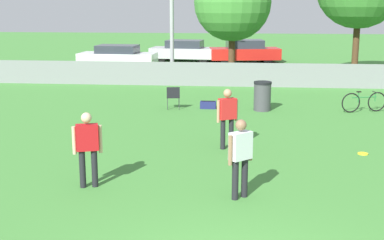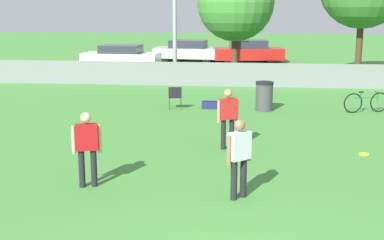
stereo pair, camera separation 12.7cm
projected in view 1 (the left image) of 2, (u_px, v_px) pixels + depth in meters
The scene contains 13 objects.
fence_backline at pixel (244, 75), 24.39m from camera, with size 24.32×0.07×1.21m.
tree_near_pole at pixel (232, 3), 26.00m from camera, with size 3.77×3.77×5.67m.
player_thrower_red at pixel (87, 144), 11.07m from camera, with size 0.59×0.35×1.60m.
player_defender_red at pixel (227, 114), 14.01m from camera, with size 0.54×0.42×1.60m.
player_receiver_white at pixel (240, 153), 10.43m from camera, with size 0.48×0.47×1.60m.
frisbee_disc at pixel (363, 154), 13.68m from camera, with size 0.27×0.27×0.03m.
folding_chair_sideline at pixel (173, 96), 19.32m from camera, with size 0.53×0.53×0.82m.
bicycle_sideline at pixel (364, 102), 18.83m from camera, with size 1.64×0.61×0.75m.
trash_bin at pixel (262, 96), 19.06m from camera, with size 0.64×0.64×1.04m.
gear_bag_sideline at pixel (208, 105), 19.51m from camera, with size 0.57×0.32×0.28m.
parked_car_white at pixel (118, 56), 31.93m from camera, with size 4.66×2.06×1.28m.
parked_car_silver at pixel (185, 51), 34.90m from camera, with size 4.56×2.28×1.36m.
parked_car_red at pixel (245, 51), 34.24m from camera, with size 4.64×2.45×1.43m.
Camera 1 is at (0.02, -6.37, 3.82)m, focal length 50.00 mm.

